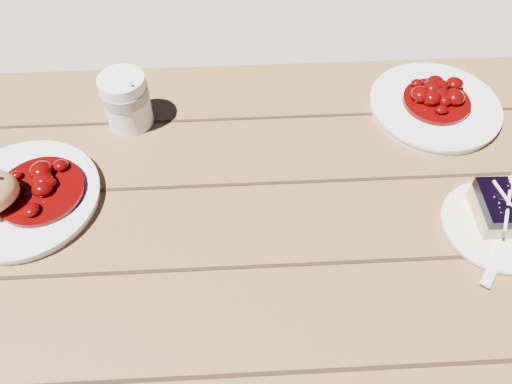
{
  "coord_description": "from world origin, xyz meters",
  "views": [
    {
      "loc": [
        0.16,
        -0.45,
        1.41
      ],
      "look_at": [
        0.18,
        0.02,
        0.81
      ],
      "focal_mm": 35.0,
      "sensor_mm": 36.0,
      "label": 1
    }
  ],
  "objects_px": {
    "main_plate": "(24,199)",
    "blueberry_cake": "(507,207)",
    "coffee_cup": "(126,101)",
    "second_plate": "(434,107)",
    "dessert_plate": "(497,226)",
    "picnic_table": "(158,276)"
  },
  "relations": [
    {
      "from": "picnic_table",
      "to": "dessert_plate",
      "type": "bearing_deg",
      "value": -3.04
    },
    {
      "from": "main_plate",
      "to": "second_plate",
      "type": "bearing_deg",
      "value": 14.03
    },
    {
      "from": "main_plate",
      "to": "coffee_cup",
      "type": "xyz_separation_m",
      "value": [
        0.16,
        0.18,
        0.04
      ]
    },
    {
      "from": "blueberry_cake",
      "to": "second_plate",
      "type": "bearing_deg",
      "value": 99.42
    },
    {
      "from": "coffee_cup",
      "to": "blueberry_cake",
      "type": "bearing_deg",
      "value": -22.87
    },
    {
      "from": "main_plate",
      "to": "second_plate",
      "type": "xyz_separation_m",
      "value": [
        0.74,
        0.18,
        0.0
      ]
    },
    {
      "from": "dessert_plate",
      "to": "blueberry_cake",
      "type": "relative_size",
      "value": 1.86
    },
    {
      "from": "blueberry_cake",
      "to": "second_plate",
      "type": "relative_size",
      "value": 0.38
    },
    {
      "from": "dessert_plate",
      "to": "second_plate",
      "type": "height_order",
      "value": "second_plate"
    },
    {
      "from": "coffee_cup",
      "to": "second_plate",
      "type": "distance_m",
      "value": 0.58
    },
    {
      "from": "main_plate",
      "to": "blueberry_cake",
      "type": "height_order",
      "value": "blueberry_cake"
    },
    {
      "from": "blueberry_cake",
      "to": "main_plate",
      "type": "bearing_deg",
      "value": 175.99
    },
    {
      "from": "second_plate",
      "to": "blueberry_cake",
      "type": "bearing_deg",
      "value": -82.3
    },
    {
      "from": "coffee_cup",
      "to": "second_plate",
      "type": "bearing_deg",
      "value": 0.22
    },
    {
      "from": "second_plate",
      "to": "picnic_table",
      "type": "bearing_deg",
      "value": -155.41
    },
    {
      "from": "dessert_plate",
      "to": "coffee_cup",
      "type": "relative_size",
      "value": 1.64
    },
    {
      "from": "blueberry_cake",
      "to": "second_plate",
      "type": "xyz_separation_m",
      "value": [
        -0.04,
        0.26,
        -0.03
      ]
    },
    {
      "from": "second_plate",
      "to": "main_plate",
      "type": "bearing_deg",
      "value": -165.97
    },
    {
      "from": "dessert_plate",
      "to": "second_plate",
      "type": "distance_m",
      "value": 0.28
    },
    {
      "from": "coffee_cup",
      "to": "second_plate",
      "type": "height_order",
      "value": "coffee_cup"
    },
    {
      "from": "picnic_table",
      "to": "second_plate",
      "type": "bearing_deg",
      "value": 24.59
    },
    {
      "from": "picnic_table",
      "to": "second_plate",
      "type": "height_order",
      "value": "second_plate"
    }
  ]
}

